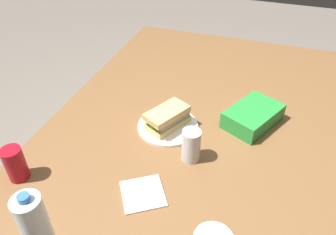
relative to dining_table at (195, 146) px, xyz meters
The scene contains 8 objects.
dining_table is the anchor object (origin of this frame).
paper_plate 0.14m from the dining_table, 86.67° to the right, with size 0.24×0.24×0.01m, color white.
sandwich 0.17m from the dining_table, 84.55° to the right, with size 0.21×0.16×0.08m.
soda_can_red 0.66m from the dining_table, 50.42° to the right, with size 0.07×0.07×0.12m, color maroon.
chip_bag 0.26m from the dining_table, 123.15° to the left, with size 0.23×0.15×0.07m, color #268C38.
water_bottle_spare 0.69m from the dining_table, 21.44° to the right, with size 0.07×0.07×0.25m.
soda_can_silver 0.19m from the dining_table, ahead, with size 0.07×0.07×0.12m, color silver.
paper_napkin 0.36m from the dining_table, 13.09° to the right, with size 0.13×0.13×0.01m, color white.
Camera 1 is at (0.95, 0.21, 1.57)m, focal length 34.94 mm.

